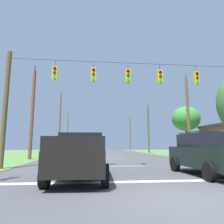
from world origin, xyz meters
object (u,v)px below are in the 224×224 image
at_px(utility_pole_far_left, 32,112).
at_px(tree_roadside_far_right, 186,119).
at_px(utility_pole_distant_left, 67,131).
at_px(distant_car_crossing_white, 78,151).
at_px(overhead_signal_span, 128,102).
at_px(pickup_truck, 81,156).
at_px(utility_pole_mid_right, 188,117).
at_px(utility_pole_distant_right, 60,122).
at_px(utility_pole_far_right, 148,128).
at_px(suv_black, 208,153).
at_px(utility_pole_near_left, 130,133).

height_order(utility_pole_far_left, tree_roadside_far_right, utility_pole_far_left).
bearing_deg(utility_pole_distant_left, utility_pole_far_left, -90.09).
xyz_separation_m(distant_car_crossing_white, utility_pole_distant_left, (-4.58, 31.16, 4.09)).
bearing_deg(overhead_signal_span, distant_car_crossing_white, 111.62).
distance_m(overhead_signal_span, pickup_truck, 5.98).
distance_m(utility_pole_mid_right, utility_pole_distant_right, 24.20).
height_order(pickup_truck, tree_roadside_far_right, tree_roadside_far_right).
bearing_deg(overhead_signal_span, utility_pole_far_left, 135.61).
bearing_deg(utility_pole_far_left, utility_pole_far_right, 43.99).
height_order(overhead_signal_span, utility_pole_far_right, utility_pole_far_right).
height_order(suv_black, tree_roadside_far_right, tree_roadside_far_right).
height_order(utility_pole_far_right, utility_pole_near_left, utility_pole_near_left).
height_order(distant_car_crossing_white, utility_pole_distant_right, utility_pole_distant_right).
bearing_deg(pickup_truck, utility_pole_far_right, 68.64).
bearing_deg(tree_roadside_far_right, utility_pole_far_right, 99.87).
distance_m(distant_car_crossing_white, utility_pole_distant_right, 17.61).
relative_size(overhead_signal_span, pickup_truck, 2.89).
height_order(utility_pole_far_right, utility_pole_distant_right, utility_pole_distant_right).
bearing_deg(overhead_signal_span, utility_pole_near_left, 78.98).
bearing_deg(utility_pole_distant_left, utility_pole_distant_right, -89.39).
height_order(utility_pole_mid_right, tree_roadside_far_right, utility_pole_mid_right).
xyz_separation_m(utility_pole_mid_right, utility_pole_near_left, (0.29, 34.53, 0.10)).
distance_m(distant_car_crossing_white, utility_pole_near_left, 35.13).
relative_size(distant_car_crossing_white, utility_pole_far_right, 0.48).
relative_size(overhead_signal_span, tree_roadside_far_right, 2.43).
relative_size(utility_pole_distant_left, tree_roadside_far_right, 1.49).
relative_size(distant_car_crossing_white, utility_pole_distant_right, 0.38).
relative_size(utility_pole_distant_right, tree_roadside_far_right, 1.75).
xyz_separation_m(overhead_signal_span, utility_pole_far_left, (-8.36, 8.18, 0.49)).
height_order(pickup_truck, suv_black, suv_black).
relative_size(distant_car_crossing_white, utility_pole_far_left, 0.45).
distance_m(pickup_truck, utility_pole_near_left, 47.77).
bearing_deg(utility_pole_mid_right, utility_pole_far_right, 89.06).
relative_size(overhead_signal_span, utility_pole_mid_right, 1.73).
xyz_separation_m(utility_pole_far_left, tree_roadside_far_right, (18.52, 4.74, 0.11)).
xyz_separation_m(overhead_signal_span, tree_roadside_far_right, (10.16, 12.93, 0.60)).
distance_m(overhead_signal_span, utility_pole_near_left, 43.04).
height_order(utility_pole_mid_right, utility_pole_distant_right, utility_pole_distant_right).
xyz_separation_m(overhead_signal_span, pickup_truck, (-2.85, -4.09, -3.29)).
distance_m(utility_pole_near_left, utility_pole_distant_left, 16.62).
relative_size(utility_pole_distant_right, utility_pole_distant_left, 1.17).
height_order(utility_pole_mid_right, utility_pole_distant_left, utility_pole_distant_left).
height_order(distant_car_crossing_white, utility_pole_near_left, utility_pole_near_left).
xyz_separation_m(utility_pole_far_right, tree_roadside_far_right, (1.96, -11.25, 0.38)).
bearing_deg(utility_pole_distant_right, utility_pole_distant_left, 90.61).
bearing_deg(utility_pole_mid_right, utility_pole_distant_right, 131.73).
xyz_separation_m(suv_black, utility_pole_mid_right, (4.72, 11.43, 3.35)).
distance_m(pickup_truck, utility_pole_distant_right, 30.68).
distance_m(distant_car_crossing_white, tree_roadside_far_right, 14.90).
distance_m(suv_black, utility_pole_distant_right, 31.92).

